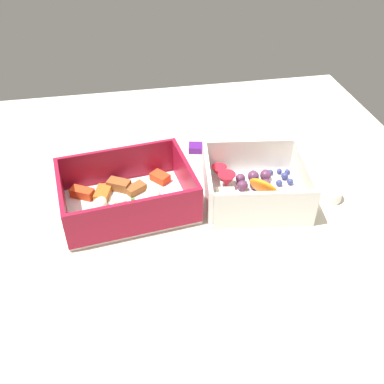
{
  "coord_description": "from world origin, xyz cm",
  "views": [
    {
      "loc": [
        -10.57,
        -52.12,
        45.07
      ],
      "look_at": [
        -0.95,
        -0.82,
        4.0
      ],
      "focal_mm": 41.43,
      "sensor_mm": 36.0,
      "label": 1
    }
  ],
  "objects_px": {
    "candy_bar": "(208,148)",
    "paper_cup_liner": "(330,194)",
    "fruit_bowl": "(255,187)",
    "pasta_container": "(128,197)"
  },
  "relations": [
    {
      "from": "candy_bar",
      "to": "paper_cup_liner",
      "type": "height_order",
      "value": "paper_cup_liner"
    },
    {
      "from": "fruit_bowl",
      "to": "candy_bar",
      "type": "relative_size",
      "value": 2.4
    },
    {
      "from": "candy_bar",
      "to": "pasta_container",
      "type": "bearing_deg",
      "value": -139.32
    },
    {
      "from": "pasta_container",
      "to": "candy_bar",
      "type": "xyz_separation_m",
      "value": [
        0.15,
        0.13,
        -0.01
      ]
    },
    {
      "from": "pasta_container",
      "to": "fruit_bowl",
      "type": "height_order",
      "value": "pasta_container"
    },
    {
      "from": "pasta_container",
      "to": "paper_cup_liner",
      "type": "xyz_separation_m",
      "value": [
        0.3,
        -0.04,
        -0.01
      ]
    },
    {
      "from": "candy_bar",
      "to": "paper_cup_liner",
      "type": "bearing_deg",
      "value": -47.22
    },
    {
      "from": "candy_bar",
      "to": "fruit_bowl",
      "type": "bearing_deg",
      "value": -73.93
    },
    {
      "from": "pasta_container",
      "to": "candy_bar",
      "type": "relative_size",
      "value": 2.92
    },
    {
      "from": "pasta_container",
      "to": "fruit_bowl",
      "type": "relative_size",
      "value": 1.22
    }
  ]
}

